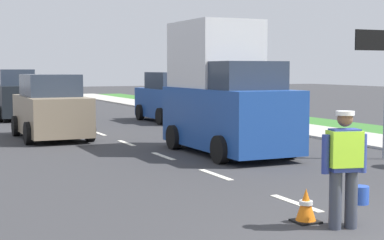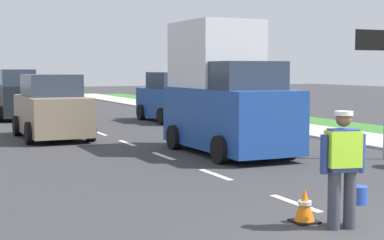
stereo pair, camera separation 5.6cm
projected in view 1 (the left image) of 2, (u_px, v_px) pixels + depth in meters
The scene contains 10 objects.
ground_plane at pixel (60, 120), 26.72m from camera, with size 96.00×96.00×0.00m, color #333335.
sidewalk_right at pixel (353, 138), 19.73m from camera, with size 2.40×72.00×0.14m, color #B2ADA3.
lane_center_line at pixel (42, 113), 30.53m from camera, with size 0.14×46.40×0.01m.
road_worker at pixel (345, 163), 8.48m from camera, with size 0.77×0.38×1.67m.
lane_direction_sign at pixel (379, 63), 14.81m from camera, with size 1.16×0.11×3.20m.
traffic_cone_far at pixel (306, 206), 8.87m from camera, with size 0.36×0.36×0.51m.
delivery_truck at pixel (225, 93), 16.11m from camera, with size 2.16×4.60×3.54m.
car_oncoming_second at pixel (15, 96), 26.88m from camera, with size 1.88×3.92×2.22m.
car_oncoming_lead at pixel (51, 109), 19.46m from camera, with size 2.09×4.05×2.07m.
car_parked_far at pixel (170, 99), 25.77m from camera, with size 2.08×3.99×2.11m.
Camera 1 is at (-5.73, -5.65, 2.26)m, focal length 56.49 mm.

